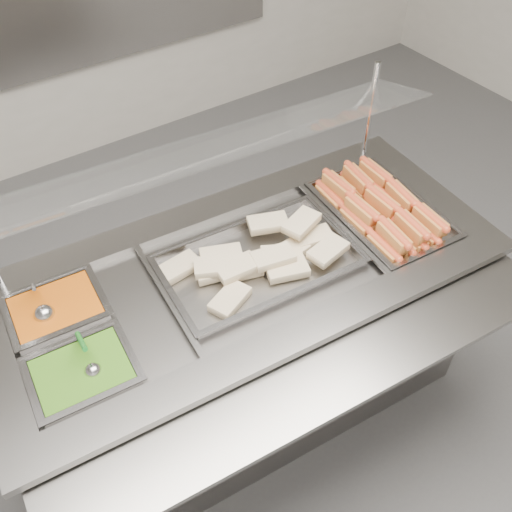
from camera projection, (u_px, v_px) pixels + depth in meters
ground at (298, 460)px, 2.29m from camera, size 6.00×6.00×0.00m
steam_counter at (246, 340)px, 2.20m from camera, size 1.80×0.91×0.83m
tray_rail at (323, 379)px, 1.64m from camera, size 1.68×0.47×0.05m
sneeze_guard at (211, 150)px, 1.79m from camera, size 1.55×0.39×0.41m
pan_hotdogs at (380, 217)px, 2.13m from camera, size 0.35×0.53×0.09m
pan_wraps at (258, 264)px, 1.94m from camera, size 0.66×0.42×0.06m
pan_beans at (58, 314)px, 1.80m from camera, size 0.29×0.24×0.09m
pan_peas at (84, 378)px, 1.64m from camera, size 0.29×0.24×0.09m
hotdogs_in_buns at (378, 209)px, 2.09m from camera, size 0.28×0.49×0.11m
tortilla_wraps at (259, 257)px, 1.92m from camera, size 0.61×0.34×0.09m
ladle at (44, 313)px, 1.75m from camera, size 0.06×0.17×0.15m
serving_spoon at (91, 366)px, 1.61m from camera, size 0.05×0.17×0.13m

